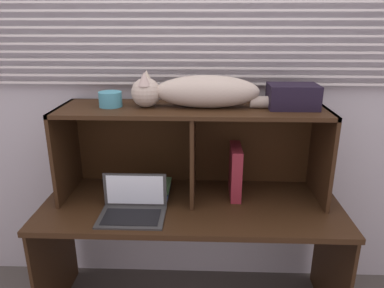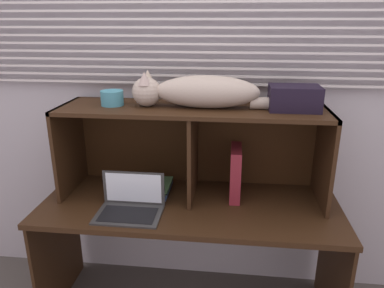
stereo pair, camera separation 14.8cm
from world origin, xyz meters
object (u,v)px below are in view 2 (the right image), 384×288
(laptop, at_px, (130,205))
(small_basket, at_px, (112,98))
(book_stack, at_px, (154,188))
(cat, at_px, (199,92))
(binder_upright, at_px, (235,173))
(storage_box, at_px, (294,98))

(laptop, bearing_deg, small_basket, 120.22)
(laptop, xyz_separation_m, book_stack, (0.07, 0.24, -0.01))
(cat, bearing_deg, laptop, -144.34)
(laptop, distance_m, binder_upright, 0.60)
(cat, relative_size, laptop, 2.84)
(small_basket, bearing_deg, laptop, -59.78)
(small_basket, height_order, storage_box, storage_box)
(small_basket, relative_size, storage_box, 0.48)
(binder_upright, height_order, storage_box, storage_box)
(book_stack, distance_m, storage_box, 0.93)
(book_stack, height_order, storage_box, storage_box)
(laptop, height_order, small_basket, small_basket)
(book_stack, height_order, small_basket, small_basket)
(binder_upright, bearing_deg, book_stack, -179.76)
(cat, bearing_deg, storage_box, 0.00)
(cat, distance_m, storage_box, 0.49)
(storage_box, bearing_deg, binder_upright, 180.00)
(laptop, xyz_separation_m, small_basket, (-0.14, 0.24, 0.52))
(small_basket, bearing_deg, binder_upright, 0.00)
(book_stack, distance_m, small_basket, 0.57)
(book_stack, bearing_deg, laptop, -106.69)
(cat, xyz_separation_m, laptop, (-0.34, -0.24, -0.56))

